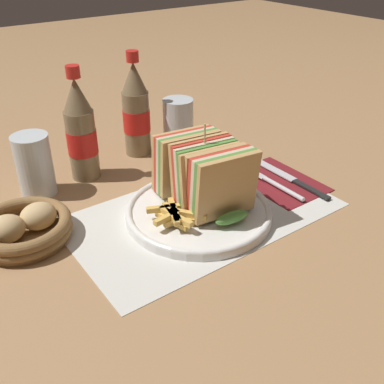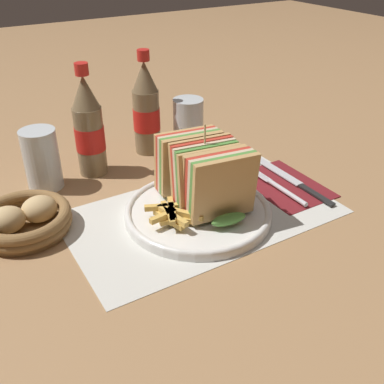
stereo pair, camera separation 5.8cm
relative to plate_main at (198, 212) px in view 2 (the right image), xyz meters
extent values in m
plane|color=#9E754C|center=(-0.01, -0.01, -0.01)|extent=(4.00, 4.00, 0.00)
cube|color=silver|center=(0.01, 0.00, -0.01)|extent=(0.47, 0.27, 0.00)
cylinder|color=white|center=(0.00, 0.00, 0.00)|extent=(0.26, 0.26, 0.01)
torus|color=white|center=(0.00, 0.00, 0.00)|extent=(0.26, 0.26, 0.01)
cube|color=tan|center=(0.02, -0.06, 0.07)|extent=(0.11, 0.04, 0.11)
cube|color=#518E3D|center=(0.02, -0.05, 0.07)|extent=(0.11, 0.04, 0.11)
cube|color=beige|center=(0.02, -0.04, 0.07)|extent=(0.11, 0.04, 0.11)
cube|color=red|center=(0.02, -0.03, 0.07)|extent=(0.11, 0.04, 0.11)
cube|color=tan|center=(0.02, -0.02, 0.06)|extent=(0.11, 0.04, 0.11)
ellipsoid|color=#518E3D|center=(0.01, -0.07, 0.02)|extent=(0.06, 0.03, 0.02)
cube|color=tan|center=(0.02, -0.01, 0.06)|extent=(0.11, 0.04, 0.11)
cube|color=#518E3D|center=(0.02, 0.00, 0.07)|extent=(0.11, 0.04, 0.11)
cube|color=beige|center=(0.02, 0.00, 0.07)|extent=(0.11, 0.04, 0.11)
cube|color=red|center=(0.02, 0.01, 0.07)|extent=(0.11, 0.04, 0.11)
cube|color=tan|center=(0.02, 0.02, 0.07)|extent=(0.11, 0.04, 0.11)
ellipsoid|color=#518E3D|center=(0.01, -0.02, 0.02)|extent=(0.06, 0.03, 0.02)
cube|color=tan|center=(0.02, 0.05, 0.07)|extent=(0.11, 0.04, 0.11)
cube|color=#518E3D|center=(0.02, 0.06, 0.07)|extent=(0.11, 0.04, 0.11)
cube|color=beige|center=(0.02, 0.07, 0.07)|extent=(0.11, 0.04, 0.11)
cube|color=red|center=(0.02, 0.08, 0.07)|extent=(0.11, 0.04, 0.11)
cube|color=tan|center=(0.02, 0.09, 0.06)|extent=(0.11, 0.04, 0.11)
ellipsoid|color=#518E3D|center=(0.01, 0.03, 0.02)|extent=(0.06, 0.03, 0.02)
cylinder|color=tan|center=(0.02, 0.01, 0.08)|extent=(0.00, 0.00, 0.15)
cube|color=gold|center=(-0.05, -0.02, 0.01)|extent=(0.05, 0.04, 0.01)
cube|color=gold|center=(-0.07, -0.02, 0.01)|extent=(0.02, 0.07, 0.01)
cube|color=gold|center=(-0.05, -0.02, 0.01)|extent=(0.06, 0.02, 0.01)
cube|color=gold|center=(-0.05, 0.00, 0.02)|extent=(0.04, 0.07, 0.01)
cube|color=gold|center=(-0.08, -0.01, 0.02)|extent=(0.05, 0.02, 0.01)
cube|color=gold|center=(-0.04, -0.03, 0.02)|extent=(0.04, 0.06, 0.01)
cube|color=gold|center=(-0.06, -0.02, 0.02)|extent=(0.02, 0.07, 0.01)
cube|color=gold|center=(-0.06, -0.01, 0.02)|extent=(0.02, 0.06, 0.01)
cube|color=gold|center=(-0.06, -0.01, 0.02)|extent=(0.03, 0.06, 0.01)
cube|color=gold|center=(-0.06, 0.01, 0.02)|extent=(0.06, 0.03, 0.01)
cube|color=maroon|center=(0.20, 0.01, -0.01)|extent=(0.13, 0.18, 0.00)
cylinder|color=silver|center=(0.18, -0.03, 0.00)|extent=(0.01, 0.10, 0.01)
cylinder|color=silver|center=(0.18, 0.06, 0.00)|extent=(0.00, 0.07, 0.00)
cylinder|color=silver|center=(0.18, 0.06, 0.00)|extent=(0.00, 0.07, 0.00)
cylinder|color=silver|center=(0.18, 0.06, 0.00)|extent=(0.00, 0.07, 0.00)
cylinder|color=silver|center=(0.19, 0.06, 0.00)|extent=(0.00, 0.07, 0.00)
cube|color=black|center=(0.23, -0.06, 0.00)|extent=(0.01, 0.09, 0.00)
cube|color=silver|center=(0.23, 0.05, 0.00)|extent=(0.02, 0.13, 0.00)
cylinder|color=#7A6647|center=(-0.10, 0.25, 0.06)|extent=(0.06, 0.06, 0.14)
cylinder|color=red|center=(-0.10, 0.25, 0.07)|extent=(0.06, 0.06, 0.05)
cone|color=#7A6647|center=(-0.10, 0.25, 0.16)|extent=(0.05, 0.05, 0.06)
cylinder|color=red|center=(-0.10, 0.25, 0.21)|extent=(0.03, 0.03, 0.02)
cylinder|color=#7A6647|center=(0.05, 0.29, 0.06)|extent=(0.06, 0.06, 0.14)
cylinder|color=red|center=(0.05, 0.29, 0.07)|extent=(0.06, 0.06, 0.05)
cone|color=#7A6647|center=(0.05, 0.29, 0.16)|extent=(0.05, 0.05, 0.06)
cylinder|color=red|center=(0.05, 0.29, 0.21)|extent=(0.03, 0.03, 0.02)
cylinder|color=silver|center=(0.13, 0.25, 0.05)|extent=(0.07, 0.07, 0.12)
cylinder|color=silver|center=(-0.20, 0.24, 0.05)|extent=(0.07, 0.07, 0.12)
cylinder|color=olive|center=(-0.27, 0.11, 0.00)|extent=(0.14, 0.14, 0.01)
torus|color=olive|center=(-0.27, 0.11, 0.01)|extent=(0.16, 0.16, 0.02)
torus|color=olive|center=(-0.27, 0.11, 0.02)|extent=(0.16, 0.16, 0.02)
ellipsoid|color=tan|center=(-0.24, 0.11, 0.02)|extent=(0.06, 0.05, 0.04)
ellipsoid|color=tan|center=(-0.30, 0.11, 0.02)|extent=(0.06, 0.05, 0.04)
camera|label=1|loc=(-0.40, -0.53, 0.43)|focal=42.00mm
camera|label=2|loc=(-0.35, -0.56, 0.43)|focal=42.00mm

